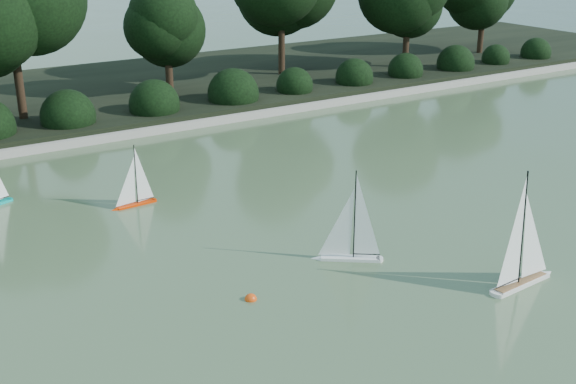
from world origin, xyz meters
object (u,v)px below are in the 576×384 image
(sailboat_white_b, at_px, (527,265))
(sailboat_orange, at_px, (132,196))
(sailboat_white_a, at_px, (345,245))
(race_buoy, at_px, (251,300))

(sailboat_white_b, xyz_separation_m, sailboat_orange, (-3.58, 5.68, -0.09))
(sailboat_white_a, relative_size, race_buoy, 8.98)
(sailboat_white_a, relative_size, sailboat_orange, 1.25)
(sailboat_white_a, relative_size, sailboat_white_b, 0.84)
(sailboat_white_a, xyz_separation_m, sailboat_white_b, (1.68, -1.94, 0.04))
(sailboat_white_b, distance_m, sailboat_orange, 6.71)
(sailboat_white_b, height_order, race_buoy, sailboat_white_b)
(sailboat_white_a, xyz_separation_m, sailboat_orange, (-1.90, 3.74, -0.05))
(sailboat_white_b, bearing_deg, race_buoy, 154.83)
(sailboat_white_b, relative_size, race_buoy, 10.73)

